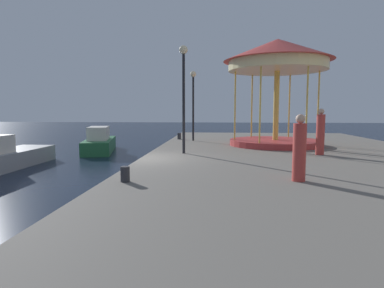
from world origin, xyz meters
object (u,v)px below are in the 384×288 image
object	(u,v)px
carousel	(277,66)
person_near_carousel	(299,150)
person_mid_promenade	(320,133)
motorboat_grey	(0,156)
lamp_post_near_edge	(184,81)
lamp_post_mid_promenade	(193,93)
motorboat_green	(100,142)
bollard_south	(125,174)
bollard_north	(179,136)

from	to	relation	value
carousel	person_near_carousel	bearing A→B (deg)	-96.13
person_mid_promenade	person_near_carousel	bearing A→B (deg)	-112.22
person_mid_promenade	motorboat_grey	bearing A→B (deg)	-179.71
motorboat_grey	lamp_post_near_edge	size ratio (longest dim) A/B	1.25
lamp_post_mid_promenade	person_mid_promenade	distance (m)	8.49
motorboat_grey	motorboat_green	bearing A→B (deg)	71.02
person_near_carousel	carousel	bearing A→B (deg)	83.87
bollard_south	person_mid_promenade	xyz separation A→B (m)	(6.65, 5.70, 0.70)
person_near_carousel	person_mid_promenade	bearing A→B (deg)	67.78
motorboat_grey	carousel	size ratio (longest dim) A/B	1.02
lamp_post_near_edge	bollard_north	xyz separation A→B (m)	(-1.00, 6.82, -2.89)
lamp_post_near_edge	bollard_north	size ratio (longest dim) A/B	11.38
motorboat_green	carousel	size ratio (longest dim) A/B	0.98
bollard_north	motorboat_grey	bearing A→B (deg)	-136.62
carousel	person_mid_promenade	world-z (taller)	carousel
person_near_carousel	person_mid_promenade	xyz separation A→B (m)	(2.15, 5.25, 0.09)
motorboat_grey	lamp_post_mid_promenade	bearing A→B (deg)	36.03
lamp_post_mid_promenade	bollard_north	world-z (taller)	lamp_post_mid_promenade
bollard_north	person_mid_promenade	distance (m)	9.59
person_near_carousel	bollard_north	bearing A→B (deg)	110.69
motorboat_green	person_mid_promenade	bearing A→B (deg)	-28.26
person_mid_promenade	carousel	bearing A→B (deg)	108.47
bollard_south	bollard_north	bearing A→B (deg)	90.26
carousel	bollard_south	distance (m)	11.46
lamp_post_mid_promenade	bollard_north	distance (m)	2.98
carousel	bollard_south	bearing A→B (deg)	-120.43
carousel	lamp_post_mid_promenade	xyz separation A→B (m)	(-4.55, 2.35, -1.26)
bollard_north	person_near_carousel	size ratio (longest dim) A/B	0.23
carousel	bollard_north	bearing A→B (deg)	149.57
motorboat_grey	person_mid_promenade	distance (m)	14.05
bollard_north	bollard_south	bearing A→B (deg)	-89.74
bollard_south	lamp_post_near_edge	bearing A→B (deg)	80.63
lamp_post_near_edge	person_near_carousel	distance (m)	6.74
motorboat_grey	bollard_north	size ratio (longest dim) A/B	14.23
lamp_post_mid_promenade	person_near_carousel	xyz separation A→B (m)	(3.60, -11.19, -2.06)
motorboat_green	lamp_post_mid_promenade	world-z (taller)	lamp_post_mid_promenade
lamp_post_near_edge	person_near_carousel	bearing A→B (deg)	-55.85
carousel	person_mid_promenade	bearing A→B (deg)	-71.53
lamp_post_near_edge	person_mid_promenade	xyz separation A→B (m)	(5.71, -0.00, -2.18)
lamp_post_near_edge	person_mid_promenade	world-z (taller)	lamp_post_near_edge
bollard_north	person_mid_promenade	bearing A→B (deg)	-45.49
motorboat_grey	lamp_post_mid_promenade	distance (m)	10.68
motorboat_green	person_near_carousel	size ratio (longest dim) A/B	3.15
motorboat_green	lamp_post_mid_promenade	distance (m)	6.81
carousel	person_near_carousel	xyz separation A→B (m)	(-0.95, -8.84, -3.32)
motorboat_green	bollard_south	size ratio (longest dim) A/B	13.75
person_near_carousel	lamp_post_near_edge	bearing A→B (deg)	124.15
person_near_carousel	person_mid_promenade	size ratio (longest dim) A/B	0.91
carousel	person_near_carousel	size ratio (longest dim) A/B	3.20
person_mid_promenade	motorboat_green	bearing A→B (deg)	151.74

